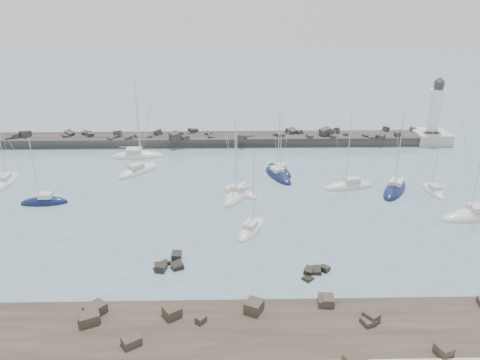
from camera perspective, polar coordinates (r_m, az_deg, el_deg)
name	(u,v)px	position (r m, az deg, el deg)	size (l,w,h in m)	color
ground	(201,230)	(65.07, -4.77, -6.07)	(400.00, 400.00, 0.00)	slate
rock_shelf	(189,342)	(47.08, -6.22, -19.04)	(140.00, 12.25, 2.07)	#2C251E
rock_cluster_near	(171,263)	(57.95, -8.37, -10.02)	(3.87, 4.13, 1.47)	black
rock_cluster_far	(315,273)	(56.58, 9.08, -11.10)	(3.81, 3.47, 1.47)	black
breakwater	(175,142)	(100.51, -7.89, 4.58)	(115.00, 8.15, 4.91)	#292624
lighthouse	(432,128)	(107.86, 22.37, 5.88)	(7.00, 7.00, 14.60)	#AAA9A4
sailboat_1	(6,182)	(89.21, -26.63, -0.21)	(2.80, 8.73, 13.73)	silver
sailboat_2	(44,202)	(78.35, -22.74, -2.55)	(7.30, 2.74, 11.63)	#0E183C
sailboat_3	(138,172)	(86.14, -12.29, 1.02)	(7.91, 8.73, 14.28)	silver
sailboat_4	(137,156)	(93.91, -12.44, 2.84)	(10.44, 4.00, 16.05)	silver
sailboat_5	(240,193)	(75.52, -0.04, -1.60)	(6.63, 6.23, 11.23)	silver
sailboat_6	(237,195)	(74.68, -0.35, -1.88)	(5.96, 9.32, 14.28)	silver
sailboat_7	(251,230)	(64.65, 1.38, -6.07)	(5.34, 7.71, 11.80)	silver
sailboat_8	(278,176)	(82.51, 4.66, 0.49)	(5.55, 8.99, 13.58)	#0E183C
sailboat_9	(349,187)	(80.00, 13.16, -0.79)	(8.96, 4.47, 13.67)	silver
sailboat_10	(433,191)	(82.43, 22.46, -1.28)	(2.70, 6.81, 10.62)	silver
sailboat_11	(474,216)	(76.17, 26.66, -3.98)	(10.89, 5.27, 16.49)	silver
sailboat_13	(395,190)	(80.74, 18.34, -1.16)	(7.39, 9.65, 14.97)	#0E183C
sailboat_14	(280,171)	(84.84, 4.84, 1.13)	(5.03, 7.56, 11.64)	#0E183C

